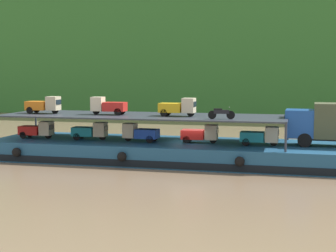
% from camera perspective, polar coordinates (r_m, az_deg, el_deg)
% --- Properties ---
extents(ground_plane, '(400.00, 400.00, 0.00)m').
position_cam_1_polar(ground_plane, '(39.66, 2.50, -3.95)').
color(ground_plane, '#7F664C').
extents(hillside_far_bank, '(110.90, 36.77, 34.83)m').
position_cam_1_polar(hillside_far_bank, '(97.01, 9.65, 13.42)').
color(hillside_far_bank, '#33702D').
rests_on(hillside_far_bank, ground).
extents(cargo_barge, '(31.21, 7.98, 1.50)m').
position_cam_1_polar(cargo_barge, '(39.51, 2.50, -2.88)').
color(cargo_barge, navy).
rests_on(cargo_barge, ground).
extents(cargo_rack, '(22.01, 6.63, 2.00)m').
position_cam_1_polar(cargo_rack, '(40.15, -2.80, 1.12)').
color(cargo_rack, '#2D333D').
rests_on(cargo_rack, cargo_barge).
extents(mini_truck_lower_stern, '(2.75, 1.22, 1.38)m').
position_cam_1_polar(mini_truck_lower_stern, '(43.10, -14.21, -0.39)').
color(mini_truck_lower_stern, red).
rests_on(mini_truck_lower_stern, cargo_barge).
extents(mini_truck_lower_aft, '(2.77, 1.25, 1.38)m').
position_cam_1_polar(mini_truck_lower_aft, '(41.36, -8.53, -0.53)').
color(mini_truck_lower_aft, teal).
rests_on(mini_truck_lower_aft, cargo_barge).
extents(mini_truck_lower_mid, '(2.79, 1.29, 1.38)m').
position_cam_1_polar(mini_truck_lower_mid, '(39.78, -3.08, -0.73)').
color(mini_truck_lower_mid, '#1E47B7').
rests_on(mini_truck_lower_mid, cargo_barge).
extents(mini_truck_lower_fore, '(2.76, 1.23, 1.38)m').
position_cam_1_polar(mini_truck_lower_fore, '(39.06, 3.58, -0.86)').
color(mini_truck_lower_fore, red).
rests_on(mini_truck_lower_fore, cargo_barge).
extents(mini_truck_lower_bow, '(2.76, 1.23, 1.38)m').
position_cam_1_polar(mini_truck_lower_bow, '(38.19, 10.10, -1.09)').
color(mini_truck_lower_bow, teal).
rests_on(mini_truck_lower_bow, cargo_barge).
extents(mini_truck_upper_stern, '(2.75, 1.22, 1.38)m').
position_cam_1_polar(mini_truck_upper_stern, '(42.83, -13.51, 2.27)').
color(mini_truck_upper_stern, orange).
rests_on(mini_truck_upper_stern, cargo_rack).
extents(mini_truck_upper_mid, '(2.77, 1.25, 1.38)m').
position_cam_1_polar(mini_truck_upper_mid, '(40.76, -6.62, 2.22)').
color(mini_truck_upper_mid, red).
rests_on(mini_truck_upper_mid, cargo_rack).
extents(mini_truck_upper_fore, '(2.77, 1.26, 1.38)m').
position_cam_1_polar(mini_truck_upper_fore, '(39.03, 1.11, 2.10)').
color(mini_truck_upper_fore, gold).
rests_on(mini_truck_upper_fore, cargo_rack).
extents(motorcycle_upper_port, '(1.90, 0.55, 0.87)m').
position_cam_1_polar(motorcycle_upper_port, '(36.77, 5.87, 1.43)').
color(motorcycle_upper_port, black).
rests_on(motorcycle_upper_port, cargo_rack).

